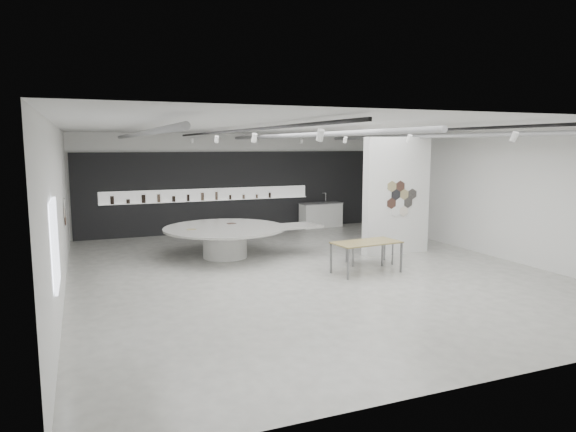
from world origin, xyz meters
name	(u,v)px	position (x,y,z in m)	size (l,w,h in m)	color
room	(303,194)	(-0.09, 0.00, 2.07)	(12.02, 14.02, 3.82)	#B6B5AB
back_wall_display	(232,192)	(-0.08, 6.93, 1.54)	(11.80, 0.27, 3.10)	black
partition_column	(396,196)	(3.50, 1.00, 1.80)	(2.20, 0.38, 3.60)	white
display_island	(228,237)	(-1.52, 2.38, 0.60)	(4.78, 3.80, 0.93)	white
sample_table_wood	(366,244)	(1.37, -0.84, 0.77)	(1.85, 1.05, 0.83)	olive
sample_table_stone	(369,243)	(2.00, 0.06, 0.59)	(1.34, 0.82, 0.64)	gray
kitchen_counter	(321,215)	(3.58, 6.54, 0.50)	(1.81, 0.82, 1.39)	white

